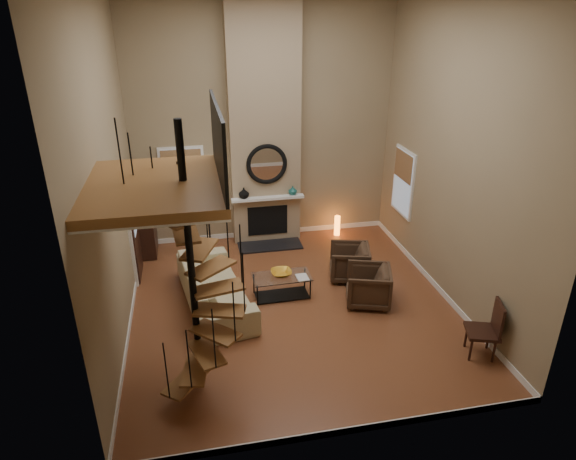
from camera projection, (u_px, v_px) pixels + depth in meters
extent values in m
cube|color=brown|center=(292.00, 305.00, 9.57)|extent=(6.00, 6.50, 0.01)
cube|color=#94805F|center=(263.00, 125.00, 11.33)|extent=(6.00, 0.02, 5.50)
cube|color=#94805F|center=(353.00, 253.00, 5.53)|extent=(6.00, 0.02, 5.50)
cube|color=#94805F|center=(108.00, 178.00, 7.89)|extent=(0.02, 6.50, 5.50)
cube|color=#94805F|center=(455.00, 157.00, 8.97)|extent=(0.02, 6.50, 5.50)
cube|color=white|center=(266.00, 233.00, 12.44)|extent=(6.00, 0.02, 0.12)
cube|color=white|center=(342.00, 432.00, 6.66)|extent=(6.00, 0.02, 0.12)
cube|color=white|center=(131.00, 320.00, 9.01)|extent=(0.02, 6.50, 0.12)
cube|color=white|center=(436.00, 286.00, 10.08)|extent=(0.02, 6.50, 0.12)
cube|color=#9B8365|center=(265.00, 127.00, 11.16)|extent=(1.60, 0.38, 5.50)
cube|color=black|center=(270.00, 246.00, 11.86)|extent=(1.50, 0.60, 0.04)
cube|color=black|center=(268.00, 220.00, 11.89)|extent=(0.95, 0.02, 0.72)
cube|color=white|center=(268.00, 198.00, 11.57)|extent=(1.70, 0.18, 0.06)
torus|color=black|center=(267.00, 164.00, 11.30)|extent=(0.94, 0.10, 0.94)
cylinder|color=white|center=(267.00, 164.00, 11.30)|extent=(0.80, 0.01, 0.80)
imported|color=black|center=(244.00, 193.00, 11.45)|extent=(0.24, 0.24, 0.25)
imported|color=#195853|center=(293.00, 190.00, 11.66)|extent=(0.20, 0.20, 0.21)
cube|color=white|center=(183.00, 179.00, 11.45)|extent=(1.02, 0.04, 1.52)
cube|color=#8C9EB2|center=(183.00, 179.00, 11.43)|extent=(0.90, 0.01, 1.40)
cube|color=#9B7045|center=(182.00, 171.00, 11.32)|extent=(0.90, 0.01, 0.98)
cube|color=white|center=(403.00, 182.00, 11.23)|extent=(0.04, 1.02, 1.52)
cube|color=#8C9EB2|center=(402.00, 182.00, 11.22)|extent=(0.01, 0.90, 1.40)
cube|color=#9B7045|center=(403.00, 166.00, 11.06)|extent=(0.01, 0.90, 0.63)
cube|color=white|center=(133.00, 230.00, 10.21)|extent=(0.06, 1.05, 2.16)
cube|color=black|center=(135.00, 231.00, 10.23)|extent=(0.05, 0.90, 2.05)
cube|color=#8C9EB2|center=(134.00, 211.00, 10.05)|extent=(0.01, 0.60, 0.90)
cube|color=#925E2F|center=(155.00, 186.00, 6.26)|extent=(1.70, 2.20, 0.12)
cube|color=white|center=(156.00, 192.00, 6.29)|extent=(1.70, 2.20, 0.03)
cube|color=black|center=(218.00, 142.00, 6.19)|extent=(0.04, 2.20, 0.94)
cylinder|color=black|center=(191.00, 266.00, 6.81)|extent=(0.10, 0.10, 4.02)
cube|color=#925E2F|center=(186.00, 382.00, 7.24)|extent=(0.71, 0.78, 0.04)
cylinder|color=black|center=(166.00, 371.00, 6.75)|extent=(0.02, 0.02, 0.94)
cube|color=#925E2F|center=(195.00, 369.00, 7.10)|extent=(0.46, 0.77, 0.04)
cylinder|color=black|center=(189.00, 360.00, 6.58)|extent=(0.02, 0.02, 0.94)
cube|color=#925E2F|center=(206.00, 353.00, 7.03)|extent=(0.55, 0.79, 0.04)
cylinder|color=black|center=(214.00, 339.00, 6.55)|extent=(0.02, 0.02, 0.94)
cube|color=#925E2F|center=(215.00, 332.00, 7.04)|extent=(0.75, 0.74, 0.04)
cylinder|color=black|center=(234.00, 312.00, 6.66)|extent=(0.02, 0.02, 0.94)
cube|color=#925E2F|center=(220.00, 310.00, 7.08)|extent=(0.79, 0.53, 0.04)
cylinder|color=black|center=(244.00, 283.00, 6.86)|extent=(0.02, 0.02, 0.94)
cube|color=#925E2F|center=(218.00, 288.00, 7.13)|extent=(0.77, 0.48, 0.04)
cylinder|color=black|center=(241.00, 255.00, 7.06)|extent=(0.02, 0.02, 0.94)
cube|color=#925E2F|center=(211.00, 268.00, 7.14)|extent=(0.77, 0.72, 0.04)
cylinder|color=black|center=(227.00, 230.00, 7.20)|extent=(0.02, 0.02, 0.94)
cube|color=#925E2F|center=(200.00, 249.00, 7.10)|extent=(0.58, 0.79, 0.04)
cylinder|color=black|center=(206.00, 210.00, 7.23)|extent=(0.02, 0.02, 0.94)
cube|color=#925E2F|center=(186.00, 233.00, 6.98)|extent=(0.41, 0.75, 0.04)
cylinder|color=black|center=(180.00, 193.00, 7.10)|extent=(0.02, 0.02, 0.94)
cube|color=#925E2F|center=(172.00, 219.00, 6.79)|extent=(0.68, 0.79, 0.04)
cylinder|color=black|center=(154.00, 180.00, 6.83)|extent=(0.02, 0.02, 0.94)
cube|color=#925E2F|center=(161.00, 205.00, 6.55)|extent=(0.80, 0.64, 0.04)
cylinder|color=black|center=(132.00, 168.00, 6.45)|extent=(0.02, 0.02, 0.94)
cube|color=#925E2F|center=(155.00, 191.00, 6.28)|extent=(0.72, 0.34, 0.04)
cylinder|color=black|center=(120.00, 157.00, 6.02)|extent=(0.02, 0.02, 0.94)
cube|color=black|center=(144.00, 215.00, 11.16)|extent=(0.39, 0.83, 1.86)
imported|color=#BFB285|center=(214.00, 286.00, 9.44)|extent=(1.42, 2.76, 0.77)
imported|color=#412C1E|center=(353.00, 263.00, 10.38)|extent=(0.98, 0.97, 0.74)
imported|color=#412C1E|center=(372.00, 286.00, 9.51)|extent=(1.03, 1.02, 0.76)
cube|color=silver|center=(282.00, 277.00, 9.67)|extent=(1.14, 0.59, 0.02)
cube|color=black|center=(282.00, 295.00, 9.84)|extent=(1.05, 0.49, 0.01)
cylinder|color=black|center=(257.00, 295.00, 9.46)|extent=(0.03, 0.03, 0.41)
cylinder|color=black|center=(310.00, 289.00, 9.67)|extent=(0.03, 0.03, 0.41)
cylinder|color=black|center=(254.00, 284.00, 9.85)|extent=(0.03, 0.03, 0.41)
cylinder|color=black|center=(305.00, 278.00, 10.06)|extent=(0.03, 0.03, 0.41)
imported|color=gold|center=(281.00, 273.00, 9.69)|extent=(0.40, 0.40, 0.10)
imported|color=gray|center=(301.00, 278.00, 9.59)|extent=(0.23, 0.30, 0.03)
cylinder|color=black|center=(211.00, 255.00, 11.42)|extent=(0.34, 0.34, 0.03)
cylinder|color=black|center=(209.00, 224.00, 11.09)|extent=(0.04, 0.04, 1.44)
cylinder|color=#F2E5C6|center=(207.00, 192.00, 10.78)|extent=(0.37, 0.37, 0.30)
cylinder|color=orange|center=(337.00, 226.00, 12.36)|extent=(0.14, 0.14, 0.50)
cube|color=black|center=(482.00, 332.00, 8.04)|extent=(0.62, 0.62, 0.06)
cube|color=black|center=(498.00, 319.00, 7.91)|extent=(0.19, 0.46, 0.58)
cylinder|color=black|center=(471.00, 350.00, 8.00)|extent=(0.05, 0.05, 0.47)
cylinder|color=black|center=(494.00, 351.00, 7.96)|extent=(0.05, 0.05, 0.47)
cylinder|color=black|center=(466.00, 336.00, 8.32)|extent=(0.05, 0.05, 0.47)
cylinder|color=black|center=(488.00, 338.00, 8.28)|extent=(0.05, 0.05, 0.47)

